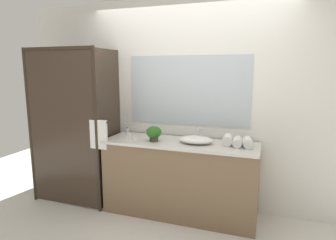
{
  "coord_description": "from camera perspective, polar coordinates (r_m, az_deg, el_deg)",
  "views": [
    {
      "loc": [
        0.93,
        -3.11,
        1.73
      ],
      "look_at": [
        -0.15,
        0.0,
        1.15
      ],
      "focal_mm": 30.59,
      "sensor_mm": 36.0,
      "label": 1
    }
  ],
  "objects": [
    {
      "name": "ground_plane",
      "position": [
        3.68,
        2.32,
        -18.05
      ],
      "size": [
        8.0,
        8.0,
        0.0
      ],
      "primitive_type": "plane",
      "color": "silver"
    },
    {
      "name": "amenity_bottle_conditioner",
      "position": [
        3.48,
        -7.71,
        -3.17
      ],
      "size": [
        0.03,
        0.03,
        0.09
      ],
      "color": "silver",
      "rests_on": "vanity_cabinet"
    },
    {
      "name": "sink_basin",
      "position": [
        3.29,
        5.54,
        -3.93
      ],
      "size": [
        0.4,
        0.27,
        0.08
      ],
      "primitive_type": "ellipsoid",
      "color": "white",
      "rests_on": "vanity_cabinet"
    },
    {
      "name": "wall_back_with_mirror",
      "position": [
        3.6,
        4.05,
        3.17
      ],
      "size": [
        4.4,
        0.06,
        2.6
      ],
      "color": "silver",
      "rests_on": "ground_plane"
    },
    {
      "name": "shower_enclosure",
      "position": [
        3.73,
        -17.54,
        -1.36
      ],
      "size": [
        1.2,
        0.59,
        2.0
      ],
      "color": "#2D2319",
      "rests_on": "ground_plane"
    },
    {
      "name": "rolled_towel_near_edge",
      "position": [
        3.23,
        15.59,
        -4.34
      ],
      "size": [
        0.13,
        0.21,
        0.1
      ],
      "primitive_type": "cylinder",
      "rotation": [
        1.57,
        0.0,
        0.13
      ],
      "color": "white",
      "rests_on": "vanity_cabinet"
    },
    {
      "name": "faucet",
      "position": [
        3.45,
        6.24,
        -3.1
      ],
      "size": [
        0.17,
        0.16,
        0.15
      ],
      "color": "silver",
      "rests_on": "vanity_cabinet"
    },
    {
      "name": "vanity_cabinet",
      "position": [
        3.5,
        2.42,
        -11.46
      ],
      "size": [
        1.8,
        0.58,
        0.9
      ],
      "color": "brown",
      "rests_on": "ground_plane"
    },
    {
      "name": "rolled_towel_middle",
      "position": [
        3.25,
        13.65,
        -4.24
      ],
      "size": [
        0.11,
        0.21,
        0.1
      ],
      "primitive_type": "cylinder",
      "rotation": [
        1.57,
        0.0,
        0.06
      ],
      "color": "white",
      "rests_on": "vanity_cabinet"
    },
    {
      "name": "amenity_bottle_shampoo",
      "position": [
        3.74,
        -8.08,
        -2.21
      ],
      "size": [
        0.03,
        0.03,
        0.1
      ],
      "color": "silver",
      "rests_on": "vanity_cabinet"
    },
    {
      "name": "rolled_towel_far_edge",
      "position": [
        3.28,
        11.78,
        -3.91
      ],
      "size": [
        0.12,
        0.2,
        0.11
      ],
      "primitive_type": "cylinder",
      "rotation": [
        1.57,
        0.0,
        0.06
      ],
      "color": "white",
      "rests_on": "vanity_cabinet"
    },
    {
      "name": "amenity_bottle_lotion",
      "position": [
        3.33,
        -6.51,
        -3.88
      ],
      "size": [
        0.03,
        0.03,
        0.08
      ],
      "color": "silver",
      "rests_on": "vanity_cabinet"
    },
    {
      "name": "potted_plant",
      "position": [
        3.36,
        -2.85,
        -2.55
      ],
      "size": [
        0.18,
        0.18,
        0.18
      ],
      "color": "#473828",
      "rests_on": "vanity_cabinet"
    }
  ]
}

